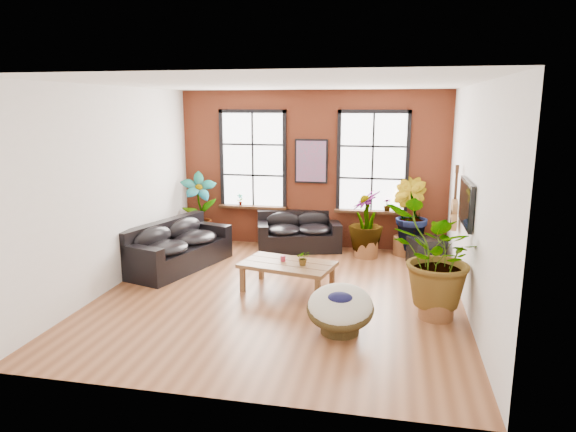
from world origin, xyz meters
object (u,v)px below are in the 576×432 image
sofa_back (299,233)px  coffee_table (288,266)px  sofa_left (176,247)px  papasan_chair (340,308)px

sofa_back → coffee_table: 2.67m
sofa_back → sofa_left: (-2.14, -1.80, 0.04)m
sofa_back → coffee_table: bearing=-99.2°
sofa_left → coffee_table: (2.43, -0.85, 0.03)m
papasan_chair → coffee_table: bearing=123.9°
coffee_table → sofa_back: bearing=108.7°
sofa_back → sofa_left: 2.80m
coffee_table → papasan_chair: bearing=-42.3°
sofa_left → coffee_table: bearing=-92.4°
coffee_table → papasan_chair: 1.85m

